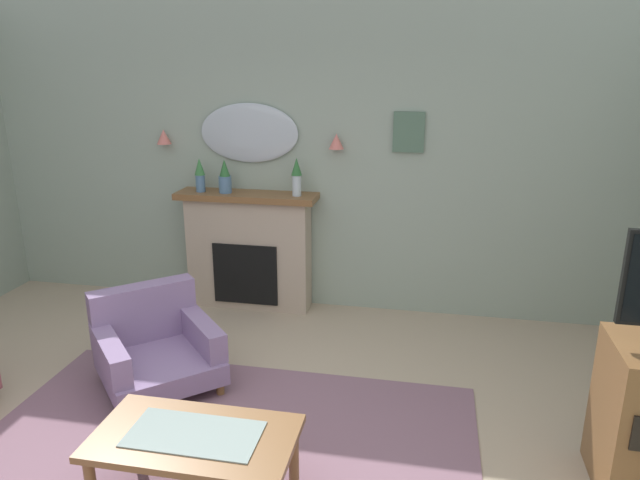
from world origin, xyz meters
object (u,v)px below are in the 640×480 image
Objects in this scene: wall_mirror at (249,133)px; fireplace at (249,252)px; framed_picture at (409,132)px; mantel_vase_right at (225,178)px; mantel_vase_left at (297,175)px; coffee_table at (195,443)px; wall_sconce_left at (164,137)px; mantel_vase_centre at (200,174)px; armchair_near_fireplace at (155,345)px; wall_sconce_right at (336,141)px.

fireplace is at bearing -90.00° from wall_mirror.
mantel_vase_right is at bearing -173.96° from framed_picture.
mantel_vase_right is at bearing -171.94° from fireplace.
framed_picture is at bearing 10.20° from mantel_vase_left.
mantel_vase_left is 0.99× the size of framed_picture.
wall_sconce_left is at bearing 116.79° from coffee_table.
mantel_vase_centre is 1.01× the size of mantel_vase_right.
mantel_vase_right is 0.33× the size of wall_mirror.
mantel_vase_left is 1.09m from framed_picture.
coffee_table is at bearing -78.36° from fireplace.
wall_mirror is at bearing 90.00° from fireplace.
mantel_vase_centre is 2.00m from framed_picture.
wall_sconce_left is (-0.40, 0.12, 0.33)m from mantel_vase_centre.
fireplace is 1.38m from wall_sconce_left.
wall_sconce_left is at bearing 173.84° from fireplace.
framed_picture is at bearing 43.86° from armchair_near_fireplace.
framed_picture is at bearing 1.46° from wall_sconce_left.
wall_sconce_right reaches higher than fireplace.
wall_sconce_left reaches higher than coffee_table.
wall_sconce_right is at bearing -174.73° from framed_picture.
wall_mirror is 2.21m from armchair_near_fireplace.
mantel_vase_centre is 0.95m from mantel_vase_left.
mantel_vase_left reaches higher than armchair_near_fireplace.
fireplace is 0.93m from mantel_vase_left.
wall_sconce_left is at bearing 109.94° from armchair_near_fireplace.
armchair_near_fireplace is (0.19, -1.51, -1.03)m from mantel_vase_centre.
wall_sconce_left is at bearing 180.00° from wall_sconce_right.
armchair_near_fireplace is (-0.06, -1.51, -1.00)m from mantel_vase_right.
coffee_table is 0.96× the size of armchair_near_fireplace.
wall_sconce_left reaches higher than mantel_vase_left.
mantel_vase_right is 1.81m from armchair_near_fireplace.
mantel_vase_right is 0.70m from mantel_vase_left.
wall_sconce_right reaches higher than coffee_table.
mantel_vase_left is 2.83m from coffee_table.
fireplace is at bearing 8.06° from mantel_vase_right.
armchair_near_fireplace is at bearing -136.14° from framed_picture.
mantel_vase_right is 0.90× the size of mantel_vase_left.
wall_sconce_left is 3.37m from coffee_table.
wall_sconce_right is at bearing -3.37° from wall_mirror.
wall_sconce_right is 0.66m from framed_picture.
mantel_vase_right is 0.89× the size of framed_picture.
wall_sconce_left is 0.39× the size of framed_picture.
mantel_vase_centre is 0.28× the size of armchair_near_fireplace.
wall_sconce_left reaches higher than armchair_near_fireplace.
armchair_near_fireplace reaches higher than coffee_table.
framed_picture reaches higher than fireplace.
wall_mirror reaches higher than coffee_table.
mantel_vase_left is at bearing -5.08° from wall_sconce_left.
mantel_vase_left is at bearing -161.08° from wall_sconce_right.
wall_mirror is at bearing 40.36° from mantel_vase_right.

